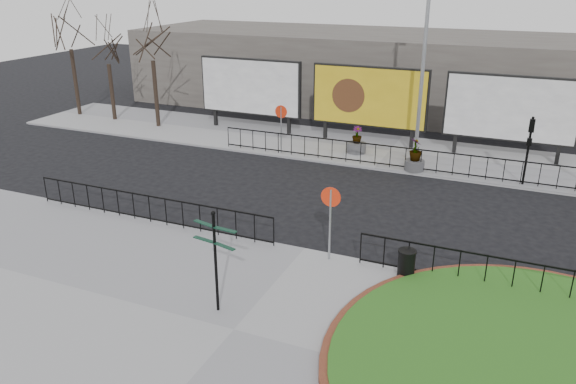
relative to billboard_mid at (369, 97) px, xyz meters
The scene contains 23 objects.
ground 13.31m from the billboard_mid, 83.40° to the right, with size 90.00×90.00×0.00m, color black.
pavement_near 18.21m from the billboard_mid, 85.23° to the right, with size 30.00×10.00×0.12m, color gray.
pavement_far 3.10m from the billboard_mid, 32.94° to the right, with size 44.00×6.00×0.12m, color gray.
brick_edge 19.36m from the billboard_mid, 62.06° to the right, with size 10.40×10.40×0.18m, color brown.
grass_lawn 19.36m from the billboard_mid, 62.06° to the right, with size 10.00×10.00×0.22m, color #254F15.
railing_near_left 14.15m from the billboard_mid, 108.73° to the right, with size 10.00×0.10×1.10m, color black, non-canonical shape.
railing_near_right 15.62m from the billboard_mid, 58.92° to the right, with size 9.00×0.10×1.10m, color black, non-canonical shape.
railing_far 4.84m from the billboard_mid, 55.75° to the right, with size 18.00×0.10×1.10m, color black, non-canonical shape.
speed_sign_far 5.04m from the billboard_mid, 134.46° to the right, with size 0.64×0.07×2.47m.
speed_sign_near 13.62m from the billboard_mid, 79.41° to the right, with size 0.64×0.07×2.47m.
billboard_left 7.00m from the billboard_mid, behind, with size 6.20×0.31×4.10m.
billboard_mid is the anchor object (origin of this frame).
billboard_right 7.00m from the billboard_mid, ahead, with size 6.20×0.31×4.10m.
lamp_post 4.23m from the billboard_mid, 33.25° to the right, with size 0.74×0.18×9.23m.
signal_pole_a 8.80m from the billboard_mid, 24.42° to the right, with size 0.22×0.26×3.00m.
tree_left 12.63m from the billboard_mid, behind, with size 2.00×2.00×7.00m, color #2D2119, non-canonical shape.
tree_mid 16.05m from the billboard_mid, behind, with size 2.00×2.00×6.20m, color #2D2119, non-canonical shape.
tree_far 19.07m from the billboard_mid, behind, with size 2.00×2.00×7.50m, color #2D2119, non-canonical shape.
building_backdrop 9.15m from the billboard_mid, 80.57° to the left, with size 40.00×10.00×5.00m, color #5D5851.
fingerpost_sign 17.35m from the billboard_mid, 87.79° to the right, with size 1.38×0.46×2.94m.
litter_bin 14.61m from the billboard_mid, 69.74° to the right, with size 0.55×0.55×0.91m.
planter_a 2.83m from the billboard_mid, 90.00° to the right, with size 0.98×0.98×1.37m.
planter_b 5.20m from the billboard_mid, 47.47° to the right, with size 0.92×0.92×1.53m.
Camera 1 is at (6.08, -15.67, 8.73)m, focal length 35.00 mm.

